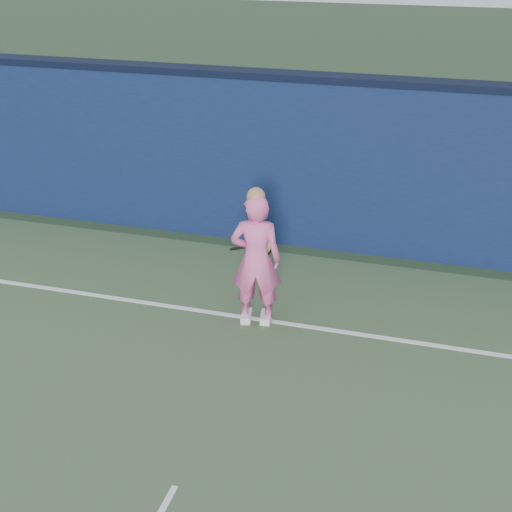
% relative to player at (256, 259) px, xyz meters
% --- Properties ---
extents(backstop_wall, '(24.00, 0.40, 2.50)m').
position_rel_player_xyz_m(backstop_wall, '(0.11, 2.51, 0.40)').
color(backstop_wall, '#0D193C').
rests_on(backstop_wall, ground).
extents(wall_cap, '(24.00, 0.42, 0.10)m').
position_rel_player_xyz_m(wall_cap, '(0.11, 2.51, 1.70)').
color(wall_cap, black).
rests_on(wall_cap, backstop_wall).
extents(player, '(0.68, 0.51, 1.77)m').
position_rel_player_xyz_m(player, '(0.00, 0.00, 0.00)').
color(player, pink).
rests_on(player, ground).
extents(racket, '(0.58, 0.12, 0.31)m').
position_rel_player_xyz_m(racket, '(-0.08, 0.40, -0.01)').
color(racket, black).
rests_on(racket, ground).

